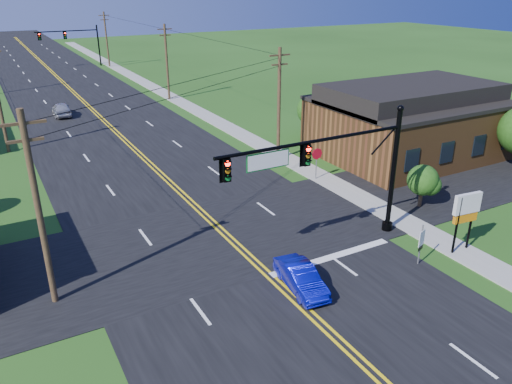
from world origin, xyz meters
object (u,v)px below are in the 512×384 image
signal_mast_main (330,167)px  stop_sign (317,157)px  signal_mast_far (72,40)px  route_sign (421,242)px  blue_car (301,278)px

signal_mast_main → stop_sign: bearing=57.6°
signal_mast_far → stop_sign: bearing=-85.1°
route_sign → stop_sign: stop_sign is taller
signal_mast_far → route_sign: 75.88m
signal_mast_far → stop_sign: size_ratio=4.48×
signal_mast_main → signal_mast_far: same height
signal_mast_main → route_sign: (3.16, -3.75, -3.42)m
blue_car → stop_sign: 14.56m
blue_car → route_sign: size_ratio=1.61×
signal_mast_far → signal_mast_main: bearing=-90.1°
signal_mast_far → blue_car: bearing=-92.7°
route_sign → stop_sign: size_ratio=0.93×
signal_mast_main → blue_car: (-3.44, -2.66, -4.14)m
blue_car → stop_sign: (8.98, 11.40, 1.16)m
blue_car → stop_sign: bearing=58.4°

